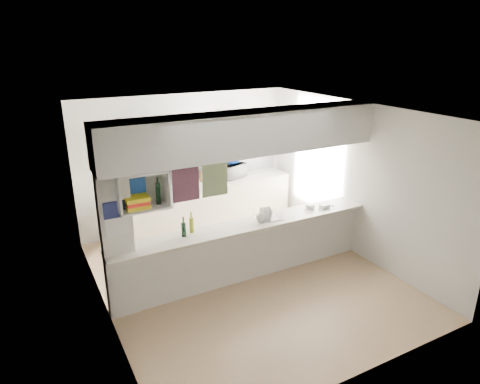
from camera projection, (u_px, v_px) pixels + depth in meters
floor at (246, 278)px, 6.71m from camera, size 4.80×4.80×0.00m
ceiling at (247, 111)px, 5.84m from camera, size 4.80×4.80×0.00m
wall_back at (186, 162)px, 8.27m from camera, size 4.20×0.00×4.20m
wall_left at (100, 228)px, 5.34m from camera, size 0.00×4.80×4.80m
wall_right at (355, 179)px, 7.21m from camera, size 0.00×4.80×4.80m
servery_partition at (236, 179)px, 6.08m from camera, size 4.20×0.50×2.60m
cubby_shelf at (140, 192)px, 5.39m from camera, size 0.65×0.35×0.50m
kitchen_run at (200, 187)px, 8.28m from camera, size 3.60×0.63×2.24m
microwave at (232, 171)px, 8.52m from camera, size 0.60×0.49×0.28m
bowl at (233, 162)px, 8.47m from camera, size 0.25×0.25×0.06m
dish_rack at (268, 214)px, 6.56m from camera, size 0.41×0.32×0.21m
cup at (260, 218)px, 6.45m from camera, size 0.14×0.14×0.10m
wine_bottles at (188, 227)px, 6.03m from camera, size 0.22×0.15×0.31m
plastic_tubs at (316, 206)px, 6.99m from camera, size 0.49×0.23×0.07m
utensil_jar at (177, 182)px, 8.03m from camera, size 0.11×0.11×0.15m
knife_block at (203, 176)px, 8.29m from camera, size 0.11×0.09×0.21m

